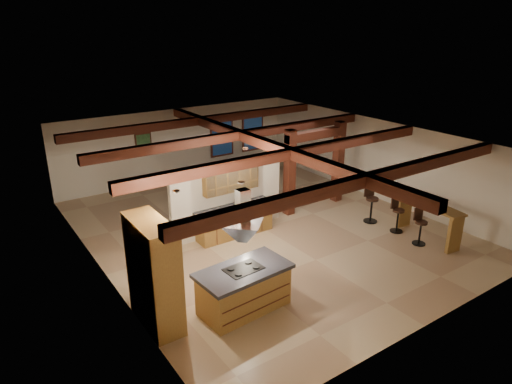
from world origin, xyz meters
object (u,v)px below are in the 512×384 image
(kitchen_island, at_px, (244,289))
(dining_table, at_px, (220,190))
(sofa, at_px, (246,165))
(bar_counter, at_px, (429,215))

(kitchen_island, xyz_separation_m, dining_table, (3.07, 6.31, -0.19))
(kitchen_island, xyz_separation_m, sofa, (5.50, 8.33, -0.20))
(dining_table, bearing_deg, bar_counter, -69.87)
(kitchen_island, height_order, dining_table, kitchen_island)
(sofa, bearing_deg, bar_counter, 91.73)
(kitchen_island, bearing_deg, bar_counter, -0.77)
(kitchen_island, relative_size, bar_counter, 0.98)
(dining_table, height_order, bar_counter, bar_counter)
(kitchen_island, distance_m, dining_table, 7.02)
(kitchen_island, distance_m, sofa, 9.99)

